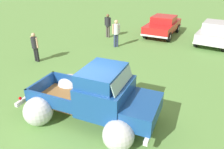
# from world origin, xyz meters

# --- Properties ---
(ground_plane) EXTENTS (80.00, 80.00, 0.00)m
(ground_plane) POSITION_xyz_m (0.00, 0.00, 0.00)
(ground_plane) COLOR #609347
(vintage_pickup_truck) EXTENTS (4.76, 3.07, 1.96)m
(vintage_pickup_truck) POSITION_xyz_m (0.39, 0.03, 0.76)
(vintage_pickup_truck) COLOR black
(vintage_pickup_truck) RESTS_ON ground
(show_car_0) EXTENTS (1.99, 4.34, 1.43)m
(show_car_0) POSITION_xyz_m (-0.72, 11.23, 0.78)
(show_car_0) COLOR black
(show_car_0) RESTS_ON ground
(show_car_1) EXTENTS (2.11, 4.36, 1.43)m
(show_car_1) POSITION_xyz_m (2.95, 10.92, 0.78)
(show_car_1) COLOR black
(show_car_1) RESTS_ON ground
(spectator_0) EXTENTS (0.54, 0.37, 1.60)m
(spectator_0) POSITION_xyz_m (-5.29, 2.79, 0.90)
(spectator_0) COLOR black
(spectator_0) RESTS_ON ground
(spectator_1) EXTENTS (0.48, 0.48, 1.76)m
(spectator_1) POSITION_xyz_m (-2.58, 7.04, 1.01)
(spectator_1) COLOR navy
(spectator_1) RESTS_ON ground
(spectator_2) EXTENTS (0.53, 0.35, 1.71)m
(spectator_2) POSITION_xyz_m (-4.13, 8.73, 0.98)
(spectator_2) COLOR #4C4742
(spectator_2) RESTS_ON ground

